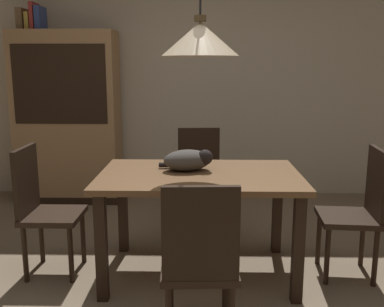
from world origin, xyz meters
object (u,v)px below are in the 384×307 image
Objects in this scene: hutch_bookcase at (68,121)px; chair_near_front at (200,259)px; pendant_lamp at (200,39)px; book_red_tall at (35,16)px; dining_table at (200,187)px; chair_left_side at (42,205)px; book_blue_wide at (41,18)px; chair_right_side at (360,207)px; book_yellow_short at (29,21)px; cat_sleeping at (189,160)px; book_brown_thick at (23,19)px; chair_far_back at (199,175)px.

chair_near_front is at bearing -61.36° from hutch_bookcase.
book_red_tall is (-1.74, 1.79, 0.33)m from pendant_lamp.
book_red_tall is at bearing 134.29° from dining_table.
book_blue_wide is (-0.55, 1.79, 1.46)m from chair_left_side.
chair_right_side is at bearing -32.56° from book_blue_wide.
chair_right_side is at bearing -31.48° from book_yellow_short.
hutch_bookcase is 1.14m from book_red_tall.
book_blue_wide is at bearing 147.44° from chair_right_side.
hutch_bookcase is 9.25× the size of book_yellow_short.
chair_right_side is 3.16m from hutch_bookcase.
chair_right_side is at bearing -34.79° from hutch_bookcase.
cat_sleeping is 0.84m from pendant_lamp.
book_brown_thick is at bearing 180.00° from book_yellow_short.
pendant_lamp is at bearing -45.71° from book_red_tall.
book_brown_thick is (-1.79, 1.70, 1.13)m from cat_sleeping.
book_red_tall reaches higher than chair_right_side.
cat_sleeping is 2.00× the size of book_yellow_short.
pendant_lamp reaches higher than book_yellow_short.
book_red_tall is (-0.61, 1.79, 1.48)m from chair_left_side.
chair_near_front is 3.52m from book_yellow_short.
chair_far_back is 3.88× the size of book_blue_wide.
book_red_tall is at bearing 108.98° from chair_left_side.
cat_sleeping is at bearing -45.70° from book_red_tall.
cat_sleeping is 2.19m from hutch_bookcase.
chair_right_side reaches higher than dining_table.
book_yellow_short reaches higher than cat_sleeping.
book_blue_wide is (-2.81, 1.79, 1.46)m from chair_right_side.
chair_far_back is at bearing -27.61° from book_red_tall.
pendant_lamp reaches higher than book_blue_wide.
chair_right_side is 3.72m from book_yellow_short.
chair_near_front is at bearing -57.72° from book_blue_wide.
chair_far_back is at bearing 142.04° from chair_right_side.
chair_near_front is at bearing -89.78° from dining_table.
chair_near_front is 3.47m from book_blue_wide.
hutch_bookcase is at bearing 128.84° from cat_sleeping.
book_blue_wide is (0.06, 0.00, -0.02)m from book_red_tall.
pendant_lamp is 5.42× the size of book_blue_wide.
chair_far_back is at bearing 90.35° from dining_table.
chair_left_side is 2.37m from book_blue_wide.
book_red_tall is at bearing 0.00° from book_yellow_short.
chair_near_front is at bearing -37.81° from chair_left_side.
book_red_tall is at bearing 179.71° from hutch_bookcase.
chair_far_back is 4.65× the size of book_yellow_short.
chair_far_back is 0.72× the size of pendant_lamp.
book_red_tall reaches higher than dining_table.
book_red_tall reaches higher than cat_sleeping.
chair_far_back is at bearing 90.28° from chair_near_front.
chair_far_back and chair_left_side have the same top height.
chair_right_side reaches higher than cat_sleeping.
pendant_lamp is at bearing -44.79° from book_yellow_short.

